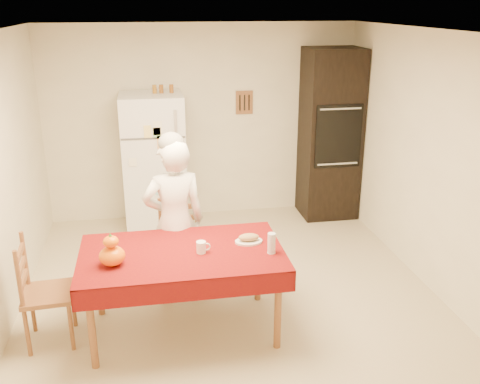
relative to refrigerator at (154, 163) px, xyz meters
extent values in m
plane|color=#C4AD8E|center=(0.65, -1.88, -0.85)|extent=(4.50, 4.50, 0.00)
cube|color=beige|center=(0.65, 0.37, 0.40)|extent=(4.00, 0.02, 2.50)
cube|color=beige|center=(0.65, -4.13, 0.40)|extent=(4.00, 0.02, 2.50)
cube|color=beige|center=(2.65, -1.88, 0.40)|extent=(0.02, 4.50, 2.50)
cube|color=white|center=(0.65, -1.88, 1.65)|extent=(4.00, 4.50, 0.02)
cube|color=brown|center=(1.20, 0.36, 0.65)|extent=(0.22, 0.02, 0.30)
cube|color=white|center=(0.00, 0.00, 0.00)|extent=(0.75, 0.70, 1.70)
cube|color=silver|center=(0.26, -0.37, 0.60)|extent=(0.03, 0.03, 0.25)
cube|color=silver|center=(0.26, -0.37, -0.15)|extent=(0.03, 0.03, 0.60)
cube|color=black|center=(2.28, 0.05, 0.25)|extent=(0.70, 0.60, 2.20)
cube|color=black|center=(2.28, -0.26, 0.30)|extent=(0.59, 0.02, 0.80)
cylinder|color=brown|center=(-0.58, -2.76, -0.50)|extent=(0.06, 0.06, 0.71)
cylinder|color=brown|center=(-0.58, -1.98, -0.50)|extent=(0.06, 0.06, 0.71)
cylinder|color=brown|center=(0.90, -2.76, -0.50)|extent=(0.06, 0.06, 0.71)
cylinder|color=brown|center=(0.90, -1.98, -0.50)|extent=(0.06, 0.06, 0.71)
cube|color=brown|center=(0.16, -2.37, -0.12)|extent=(1.60, 0.90, 0.04)
cube|color=#56040E|center=(0.16, -2.37, -0.09)|extent=(1.70, 1.00, 0.01)
cylinder|color=brown|center=(0.03, -1.89, -0.64)|extent=(0.04, 0.04, 0.43)
cylinder|color=brown|center=(0.01, -1.55, -0.64)|extent=(0.04, 0.04, 0.43)
cylinder|color=brown|center=(0.39, -1.87, -0.64)|extent=(0.04, 0.04, 0.43)
cylinder|color=brown|center=(0.37, -1.53, -0.64)|extent=(0.04, 0.04, 0.43)
cube|color=brown|center=(0.20, -1.71, -0.40)|extent=(0.44, 0.42, 0.04)
cube|color=brown|center=(0.19, -1.54, -0.15)|extent=(0.36, 0.05, 0.50)
cylinder|color=brown|center=(-0.78, -2.49, -0.64)|extent=(0.04, 0.04, 0.43)
cylinder|color=brown|center=(-1.12, -2.51, -0.64)|extent=(0.04, 0.04, 0.43)
cylinder|color=brown|center=(-0.80, -2.13, -0.64)|extent=(0.04, 0.04, 0.43)
cylinder|color=brown|center=(-1.14, -2.15, -0.64)|extent=(0.04, 0.04, 0.43)
cube|color=brown|center=(-0.96, -2.32, -0.40)|extent=(0.43, 0.44, 0.04)
cube|color=brown|center=(-1.13, -2.33, -0.15)|extent=(0.05, 0.36, 0.50)
imported|color=white|center=(0.13, -1.81, -0.05)|extent=(0.62, 0.45, 1.60)
cylinder|color=white|center=(0.31, -2.42, -0.04)|extent=(0.08, 0.08, 0.10)
ellipsoid|color=#D23704|center=(-0.40, -2.51, -0.01)|extent=(0.21, 0.21, 0.16)
ellipsoid|color=#DB4505|center=(-0.40, -2.51, 0.11)|extent=(0.12, 0.12, 0.09)
cylinder|color=silver|center=(0.89, -2.52, 0.00)|extent=(0.07, 0.07, 0.18)
cylinder|color=silver|center=(0.74, -2.29, -0.08)|extent=(0.24, 0.24, 0.02)
ellipsoid|color=#A47651|center=(0.74, -2.29, -0.04)|extent=(0.18, 0.10, 0.06)
cylinder|color=#98631B|center=(0.05, 0.05, 0.90)|extent=(0.05, 0.05, 0.10)
cylinder|color=brown|center=(0.13, 0.05, 0.90)|extent=(0.05, 0.05, 0.10)
cylinder|color=brown|center=(0.25, 0.05, 0.90)|extent=(0.05, 0.05, 0.10)
camera|label=1|loc=(-0.08, -6.43, 1.89)|focal=40.00mm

